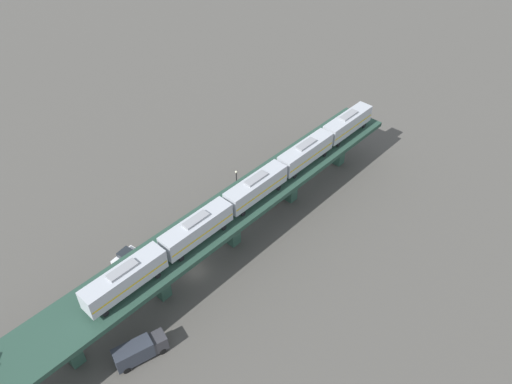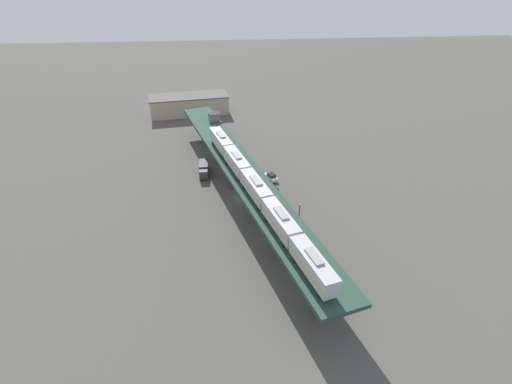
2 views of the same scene
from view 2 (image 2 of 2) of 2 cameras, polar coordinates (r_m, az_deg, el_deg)
name	(u,v)px [view 2 (image 2 of 2)]	position (r m, az deg, el deg)	size (l,w,h in m)	color
ground_plane	(243,199)	(98.33, -1.85, -0.94)	(400.00, 400.00, 0.00)	#4C4944
elevated_viaduct	(243,175)	(94.72, -1.88, 2.47)	(33.36, 90.77, 7.90)	#244135
subway_train	(256,188)	(82.35, 0.00, 0.62)	(19.84, 60.77, 4.45)	#ADB2BA
signal_hut	(214,115)	(123.39, -6.06, 10.91)	(3.98, 3.98, 3.40)	slate
street_car_red	(291,244)	(82.71, 5.01, -7.40)	(3.13, 4.75, 1.89)	#AD1E1E
street_car_white	(271,177)	(105.90, 2.20, 2.20)	(3.37, 4.75, 1.89)	silver
street_car_green	(273,191)	(99.61, 2.51, 0.14)	(3.69, 4.72, 1.89)	#1E6638
delivery_truck	(204,169)	(108.83, -7.48, 3.29)	(2.47, 7.24, 3.20)	#333338
street_lamp	(299,215)	(85.69, 6.19, -3.27)	(0.44, 0.44, 6.94)	black
warehouse_building	(189,104)	(152.79, -9.52, 12.23)	(29.70, 14.08, 6.80)	tan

